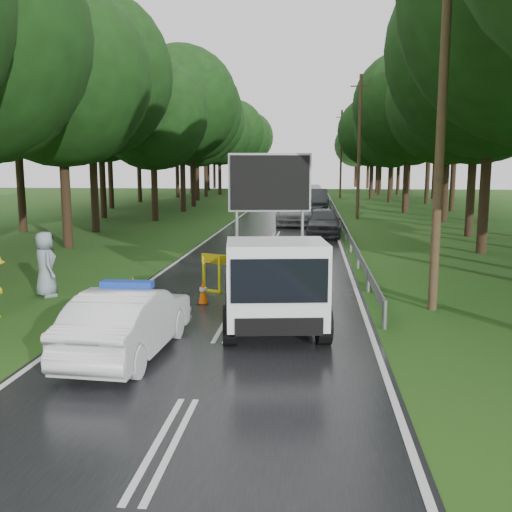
# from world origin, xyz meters

# --- Properties ---
(ground) EXTENTS (160.00, 160.00, 0.00)m
(ground) POSITION_xyz_m (0.00, 0.00, 0.00)
(ground) COLOR #1C4F16
(ground) RESTS_ON ground
(road) EXTENTS (7.00, 140.00, 0.02)m
(road) POSITION_xyz_m (0.00, 30.00, 0.01)
(road) COLOR black
(road) RESTS_ON ground
(guardrail) EXTENTS (0.12, 60.06, 0.70)m
(guardrail) POSITION_xyz_m (3.70, 29.67, 0.55)
(guardrail) COLOR gray
(guardrail) RESTS_ON ground
(utility_pole_near) EXTENTS (1.40, 0.24, 10.00)m
(utility_pole_near) POSITION_xyz_m (5.20, 2.00, 5.06)
(utility_pole_near) COLOR #3F321D
(utility_pole_near) RESTS_ON ground
(utility_pole_mid) EXTENTS (1.40, 0.24, 10.00)m
(utility_pole_mid) POSITION_xyz_m (5.20, 28.00, 5.06)
(utility_pole_mid) COLOR #3F321D
(utility_pole_mid) RESTS_ON ground
(utility_pole_far) EXTENTS (1.40, 0.24, 10.00)m
(utility_pole_far) POSITION_xyz_m (5.20, 54.00, 5.06)
(utility_pole_far) COLOR #3F321D
(utility_pole_far) RESTS_ON ground
(police_sedan) EXTENTS (1.70, 4.28, 1.53)m
(police_sedan) POSITION_xyz_m (-1.69, -2.37, 0.70)
(police_sedan) COLOR silver
(police_sedan) RESTS_ON ground
(work_truck) EXTENTS (2.89, 5.34, 4.07)m
(work_truck) POSITION_xyz_m (1.06, 0.03, 1.10)
(work_truck) COLOR gray
(work_truck) RESTS_ON ground
(barrier) EXTENTS (2.69, 1.10, 1.19)m
(barrier) POSITION_xyz_m (0.01, 3.05, 0.90)
(barrier) COLOR #F0EC0D
(barrier) RESTS_ON ground
(officer) EXTENTS (0.72, 0.71, 1.68)m
(officer) POSITION_xyz_m (0.69, 3.31, 0.84)
(officer) COLOR gold
(officer) RESTS_ON ground
(civilian) EXTENTS (0.82, 0.65, 1.67)m
(civilian) POSITION_xyz_m (1.39, 1.91, 0.83)
(civilian) COLOR #1C34B7
(civilian) RESTS_ON ground
(bystander_right) EXTENTS (1.06, 1.12, 1.92)m
(bystander_right) POSITION_xyz_m (-5.76, 2.50, 0.96)
(bystander_right) COLOR #8593A0
(bystander_right) RESTS_ON ground
(queue_car_first) EXTENTS (1.94, 4.57, 1.54)m
(queue_car_first) POSITION_xyz_m (2.60, 17.80, 0.77)
(queue_car_first) COLOR #42444A
(queue_car_first) RESTS_ON ground
(queue_car_second) EXTENTS (2.50, 5.75, 1.65)m
(queue_car_second) POSITION_xyz_m (0.80, 23.80, 0.82)
(queue_car_second) COLOR #96979D
(queue_car_second) RESTS_ON ground
(queue_car_third) EXTENTS (2.16, 4.67, 1.30)m
(queue_car_third) POSITION_xyz_m (0.80, 32.84, 0.65)
(queue_car_third) COLOR black
(queue_car_third) RESTS_ON ground
(queue_car_fourth) EXTENTS (2.11, 5.12, 1.65)m
(queue_car_fourth) POSITION_xyz_m (2.44, 39.71, 0.82)
(queue_car_fourth) COLOR #383A3F
(queue_car_fourth) RESTS_ON ground
(cone_near_left) EXTENTS (0.38, 0.38, 0.81)m
(cone_near_left) POSITION_xyz_m (-3.42, -1.00, 0.39)
(cone_near_left) COLOR black
(cone_near_left) RESTS_ON ground
(cone_center) EXTENTS (0.34, 0.34, 0.71)m
(cone_center) POSITION_xyz_m (-1.00, 2.00, 0.35)
(cone_center) COLOR black
(cone_center) RESTS_ON ground
(cone_far) EXTENTS (0.37, 0.37, 0.79)m
(cone_far) POSITION_xyz_m (0.08, 2.50, 0.38)
(cone_far) COLOR black
(cone_far) RESTS_ON ground
(cone_left_mid) EXTENTS (0.37, 0.37, 0.78)m
(cone_left_mid) POSITION_xyz_m (-2.95, 1.88, 0.38)
(cone_left_mid) COLOR black
(cone_left_mid) RESTS_ON ground
(cone_right) EXTENTS (0.31, 0.31, 0.66)m
(cone_right) POSITION_xyz_m (2.43, 3.67, 0.32)
(cone_right) COLOR black
(cone_right) RESTS_ON ground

